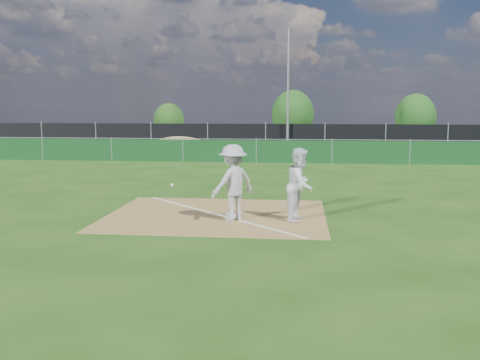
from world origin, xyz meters
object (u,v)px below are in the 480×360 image
object	(u,v)px
first_base	(233,216)
tree_mid	(293,114)
car_mid	(264,135)
tree_right	(415,117)
play_at_first	(233,183)
runner	(300,184)
light_pole	(288,91)
tree_left	(169,121)
car_left	(189,136)
car_right	(350,137)

from	to	relation	value
first_base	tree_mid	xyz separation A→B (m)	(1.21, 33.80, 2.22)
car_mid	tree_right	world-z (taller)	tree_right
play_at_first	car_mid	distance (m)	27.51
runner	tree_right	world-z (taller)	tree_right
first_base	light_pole	bearing A→B (deg)	87.37
light_pole	tree_left	xyz separation A→B (m)	(-10.87, 11.05, -2.32)
car_left	car_right	bearing A→B (deg)	-106.35
light_pole	tree_mid	size ratio (longest dim) A/B	1.81
first_base	car_mid	distance (m)	27.11
car_mid	light_pole	bearing A→B (deg)	-146.17
light_pole	car_mid	distance (m)	6.33
car_mid	car_left	bearing A→B (deg)	107.40
car_right	tree_right	bearing A→B (deg)	-60.33
light_pole	tree_mid	world-z (taller)	light_pole
car_right	tree_mid	bearing A→B (deg)	21.70
first_base	tree_mid	bearing A→B (deg)	87.96
car_left	car_mid	distance (m)	5.83
car_right	tree_left	bearing A→B (deg)	56.74
light_pole	car_left	distance (m)	9.61
play_at_first	tree_right	bearing A→B (deg)	70.95
light_pole	play_at_first	size ratio (longest dim) A/B	3.48
runner	car_right	size ratio (longest dim) A/B	0.44
car_mid	tree_right	size ratio (longest dim) A/B	1.15
light_pole	tree_right	distance (m)	15.64
car_mid	tree_mid	distance (m)	7.20
play_at_first	tree_right	size ratio (longest dim) A/B	0.57
car_mid	first_base	bearing A→B (deg)	-165.03
tree_left	tree_right	world-z (taller)	tree_right
first_base	tree_left	bearing A→B (deg)	106.61
runner	tree_left	size ratio (longest dim) A/B	0.59
runner	car_mid	world-z (taller)	runner
car_right	tree_left	world-z (taller)	tree_left
car_left	car_mid	size ratio (longest dim) A/B	0.88
light_pole	car_right	size ratio (longest dim) A/B	1.83
first_base	runner	size ratio (longest dim) A/B	0.19
first_base	play_at_first	size ratio (longest dim) A/B	0.16
first_base	car_right	world-z (taller)	car_right
runner	tree_mid	bearing A→B (deg)	18.17
tree_mid	runner	bearing A→B (deg)	-88.97
tree_left	light_pole	bearing A→B (deg)	-45.47
play_at_first	car_mid	size ratio (longest dim) A/B	0.49
light_pole	runner	world-z (taller)	light_pole
car_left	car_mid	world-z (taller)	car_mid
tree_mid	first_base	bearing A→B (deg)	-92.04
play_at_first	car_mid	bearing A→B (deg)	92.04
tree_right	runner	bearing A→B (deg)	-106.45
first_base	tree_left	world-z (taller)	tree_left
light_pole	car_left	bearing A→B (deg)	149.05
tree_left	play_at_first	bearing A→B (deg)	-73.49
play_at_first	car_mid	xyz separation A→B (m)	(-0.98, 27.49, -0.24)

